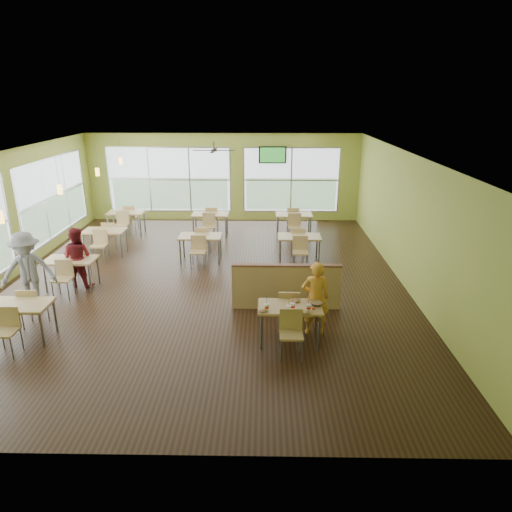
# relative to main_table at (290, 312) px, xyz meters

# --- Properties ---
(room) EXTENTS (12.00, 12.04, 3.20)m
(room) POSITION_rel_main_table_xyz_m (-2.00, 3.00, 0.97)
(room) COLOR black
(room) RESTS_ON ground
(window_bays) EXTENTS (9.24, 10.24, 2.38)m
(window_bays) POSITION_rel_main_table_xyz_m (-4.65, 6.08, 0.85)
(window_bays) COLOR white
(window_bays) RESTS_ON room
(main_table) EXTENTS (1.22, 1.52, 0.87)m
(main_table) POSITION_rel_main_table_xyz_m (0.00, 0.00, 0.00)
(main_table) COLOR tan
(main_table) RESTS_ON floor
(half_wall_divider) EXTENTS (2.40, 0.14, 1.04)m
(half_wall_divider) POSITION_rel_main_table_xyz_m (0.00, 1.45, -0.11)
(half_wall_divider) COLOR tan
(half_wall_divider) RESTS_ON floor
(dining_tables) EXTENTS (6.92, 8.72, 0.87)m
(dining_tables) POSITION_rel_main_table_xyz_m (-3.05, 4.71, -0.00)
(dining_tables) COLOR tan
(dining_tables) RESTS_ON floor
(pendant_lights) EXTENTS (0.11, 7.31, 0.86)m
(pendant_lights) POSITION_rel_main_table_xyz_m (-5.20, 3.68, 1.82)
(pendant_lights) COLOR #2D2119
(pendant_lights) RESTS_ON ceiling
(ceiling_fan) EXTENTS (1.25, 1.25, 0.29)m
(ceiling_fan) POSITION_rel_main_table_xyz_m (-2.00, 6.00, 2.32)
(ceiling_fan) COLOR #2D2119
(ceiling_fan) RESTS_ON ceiling
(tv_backwall) EXTENTS (1.00, 0.07, 0.60)m
(tv_backwall) POSITION_rel_main_table_xyz_m (-0.20, 8.90, 1.82)
(tv_backwall) COLOR black
(tv_backwall) RESTS_ON wall_back
(man_plaid) EXTENTS (0.56, 0.37, 1.52)m
(man_plaid) POSITION_rel_main_table_xyz_m (0.51, 0.33, 0.13)
(man_plaid) COLOR orange
(man_plaid) RESTS_ON floor
(patron_maroon) EXTENTS (0.82, 0.69, 1.51)m
(patron_maroon) POSITION_rel_main_table_xyz_m (-5.07, 2.63, 0.12)
(patron_maroon) COLOR maroon
(patron_maroon) RESTS_ON floor
(patron_grey) EXTENTS (1.29, 0.97, 1.77)m
(patron_grey) POSITION_rel_main_table_xyz_m (-5.65, 1.36, 0.25)
(patron_grey) COLOR slate
(patron_grey) RESTS_ON floor
(cup_blue) EXTENTS (0.09, 0.09, 0.34)m
(cup_blue) POSITION_rel_main_table_xyz_m (-0.44, -0.18, 0.19)
(cup_blue) COLOR white
(cup_blue) RESTS_ON main_table
(cup_yellow) EXTENTS (0.09, 0.09, 0.32)m
(cup_yellow) POSITION_rel_main_table_xyz_m (-0.04, -0.23, 0.18)
(cup_yellow) COLOR white
(cup_yellow) RESTS_ON main_table
(cup_red_near) EXTENTS (0.10, 0.10, 0.34)m
(cup_red_near) POSITION_rel_main_table_xyz_m (0.04, -0.15, 0.19)
(cup_red_near) COLOR white
(cup_red_near) RESTS_ON main_table
(cup_red_far) EXTENTS (0.10, 0.10, 0.35)m
(cup_red_far) POSITION_rel_main_table_xyz_m (0.33, -0.19, 0.19)
(cup_red_far) COLOR white
(cup_red_far) RESTS_ON main_table
(food_basket) EXTENTS (0.23, 0.23, 0.05)m
(food_basket) POSITION_rel_main_table_xyz_m (0.50, 0.05, 0.15)
(food_basket) COLOR black
(food_basket) RESTS_ON main_table
(ketchup_cup) EXTENTS (0.06, 0.06, 0.02)m
(ketchup_cup) POSITION_rel_main_table_xyz_m (0.43, -0.13, 0.13)
(ketchup_cup) COLOR #9F2D14
(ketchup_cup) RESTS_ON main_table
(wrapper_left) EXTENTS (0.17, 0.16, 0.04)m
(wrapper_left) POSITION_rel_main_table_xyz_m (-0.52, -0.24, 0.14)
(wrapper_left) COLOR #997E4A
(wrapper_left) RESTS_ON main_table
(wrapper_mid) EXTENTS (0.25, 0.23, 0.05)m
(wrapper_mid) POSITION_rel_main_table_xyz_m (0.11, 0.20, 0.14)
(wrapper_mid) COLOR #997E4A
(wrapper_mid) RESTS_ON main_table
(wrapper_right) EXTENTS (0.19, 0.18, 0.04)m
(wrapper_right) POSITION_rel_main_table_xyz_m (0.27, -0.30, 0.14)
(wrapper_right) COLOR #997E4A
(wrapper_right) RESTS_ON main_table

